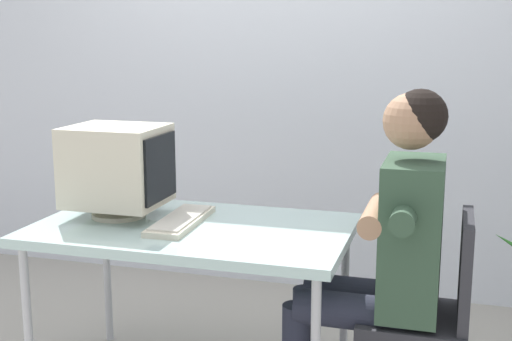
# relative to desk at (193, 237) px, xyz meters

# --- Properties ---
(wall_back) EXTENTS (8.00, 0.10, 3.00)m
(wall_back) POSITION_rel_desk_xyz_m (0.30, 1.40, 0.81)
(wall_back) COLOR silver
(wall_back) RESTS_ON ground_plane
(desk) EXTENTS (1.32, 0.78, 0.74)m
(desk) POSITION_rel_desk_xyz_m (0.00, 0.00, 0.00)
(desk) COLOR #B7B7BC
(desk) RESTS_ON ground_plane
(crt_monitor) EXTENTS (0.41, 0.35, 0.40)m
(crt_monitor) POSITION_rel_desk_xyz_m (-0.36, 0.04, 0.27)
(crt_monitor) COLOR beige
(crt_monitor) RESTS_ON desk
(keyboard) EXTENTS (0.17, 0.47, 0.03)m
(keyboard) POSITION_rel_desk_xyz_m (-0.05, 0.01, 0.07)
(keyboard) COLOR beige
(keyboard) RESTS_ON desk
(office_chair) EXTENTS (0.40, 0.40, 0.87)m
(office_chair) POSITION_rel_desk_xyz_m (0.98, -0.01, -0.20)
(office_chair) COLOR #4C4C51
(office_chair) RESTS_ON ground_plane
(person_seated) EXTENTS (0.72, 0.59, 1.34)m
(person_seated) POSITION_rel_desk_xyz_m (0.80, -0.01, 0.04)
(person_seated) COLOR #334C38
(person_seated) RESTS_ON ground_plane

